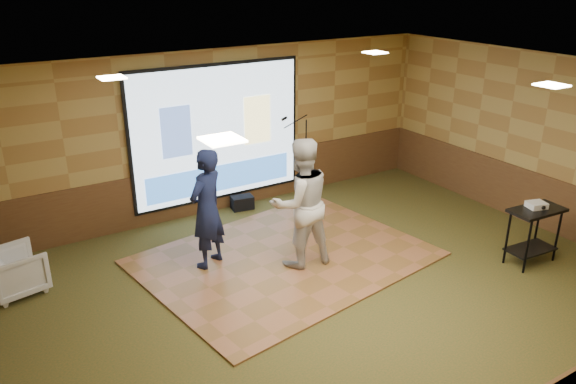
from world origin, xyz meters
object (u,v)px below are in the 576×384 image
projector (536,205)px  banquet_chair (16,271)px  dance_floor (285,258)px  duffel_bag (242,202)px  player_right (301,203)px  mic_stand (303,176)px  projector_screen (218,135)px  av_table (534,226)px  player_left (207,209)px

projector → banquet_chair: projector is taller
dance_floor → banquet_chair: bearing=162.7°
dance_floor → duffel_bag: size_ratio=10.44×
player_right → mic_stand: player_right is taller
projector → projector_screen: bearing=142.8°
projector → duffel_bag: projector is taller
projector_screen → player_right: size_ratio=1.66×
projector_screen → player_right: (0.11, -2.59, -0.44)m
mic_stand → av_table: bearing=-83.7°
av_table → dance_floor: bearing=146.8°
mic_stand → banquet_chair: mic_stand is taller
banquet_chair → duffel_bag: banquet_chair is taller
player_left → av_table: bearing=120.4°
duffel_bag → av_table: bearing=-55.9°
projector_screen → player_right: 2.63m
mic_stand → player_left: bearing=-167.2°
projector_screen → av_table: 5.52m
projector_screen → player_left: size_ratio=1.79×
duffel_bag → player_right: bearing=-95.5°
player_right → banquet_chair: size_ratio=2.77×
player_left → player_right: 1.40m
projector → banquet_chair: bearing=171.5°
player_left → projector: (4.33, -2.48, -0.01)m
dance_floor → av_table: size_ratio=4.71×
projector_screen → av_table: bearing=-53.9°
projector_screen → duffel_bag: bearing=-28.2°
player_left → duffel_bag: bearing=-159.6°
av_table → banquet_chair: 7.65m
banquet_chair → player_left: bearing=-117.1°
projector_screen → projector: bearing=-53.5°
player_left → av_table: size_ratio=2.05×
av_table → mic_stand: bearing=112.2°
player_left → dance_floor: bearing=129.8°
projector_screen → av_table: (3.21, -4.40, -0.85)m
player_right → projector: size_ratio=7.48×
dance_floor → projector: size_ratio=15.89×
mic_stand → duffel_bag: size_ratio=4.30×
player_right → player_left: bearing=-24.5°
dance_floor → mic_stand: bearing=50.3°
player_right → projector: player_right is taller
av_table → banquet_chair: (-6.92, 3.25, -0.29)m
player_left → banquet_chair: size_ratio=2.56×
projector_screen → projector: (3.23, -4.36, -0.53)m
av_table → mic_stand: mic_stand is taller
banquet_chair → duffel_bag: 4.18m
mic_stand → projector: bearing=-83.2°
player_right → projector: 3.59m
dance_floor → player_right: bearing=-69.7°
av_table → banquet_chair: size_ratio=1.25×
av_table → duffel_bag: 5.12m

